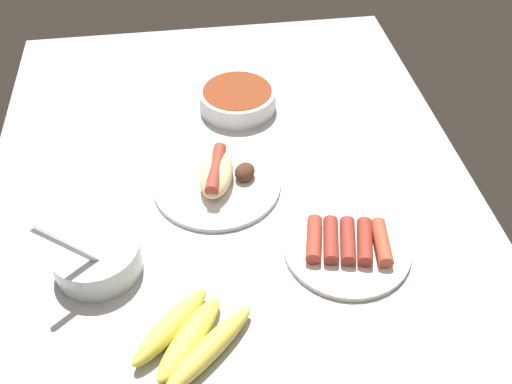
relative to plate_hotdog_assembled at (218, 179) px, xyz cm
name	(u,v)px	position (x,y,z in cm)	size (l,w,h in cm)	color
ground_plane	(232,193)	(0.76, 2.50, -3.25)	(120.00, 90.00, 3.00)	#B2B2B7
plate_hotdog_assembled	(218,179)	(0.00, 0.00, 0.00)	(23.55, 23.55, 5.61)	white
bowl_chili	(237,98)	(-23.66, 6.52, 0.72)	(16.25, 16.25, 4.48)	white
plate_sausages	(347,245)	(18.37, 19.66, -0.57)	(21.21, 21.21, 3.52)	white
bowl_coleslaw	(96,256)	(16.28, -20.89, 1.18)	(14.09, 14.09, 15.18)	silver
banana_bunch	(190,338)	(32.48, -7.21, -0.07)	(18.60, 19.55, 3.55)	#E5D14C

